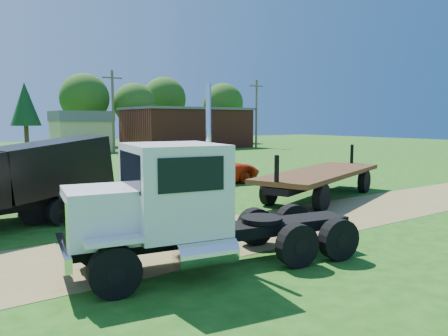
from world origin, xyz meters
TOP-DOWN VIEW (x-y plane):
  - ground at (0.00, 0.00)m, footprint 140.00×140.00m
  - dirt_track at (0.00, 0.00)m, footprint 120.00×4.20m
  - white_semi_tractor at (-6.36, -2.04)m, footprint 7.77×3.65m
  - black_dump_truck at (-8.78, 4.97)m, footprint 7.22×3.63m
  - orange_pickup at (2.33, 9.92)m, footprint 6.20×3.29m
  - flatbed_trailer at (3.91, 2.87)m, footprint 9.44×5.76m
  - spectator_b at (-3.90, 7.45)m, footprint 1.10×1.04m
  - brick_building at (18.00, 40.00)m, footprint 15.40×10.40m
  - tan_shed at (4.00, 40.00)m, footprint 6.20×5.40m
  - utility_poles at (6.00, 35.00)m, footprint 42.20×0.28m
  - tree_row at (4.79, 50.06)m, footprint 57.10×16.29m

SIDE VIEW (x-z plane):
  - ground at x=0.00m, z-range 0.00..0.00m
  - dirt_track at x=0.00m, z-range 0.00..0.01m
  - orange_pickup at x=2.33m, z-range 0.00..1.66m
  - spectator_b at x=-3.90m, z-range 0.00..1.80m
  - flatbed_trailer at x=3.91m, z-range -0.17..2.16m
  - white_semi_tractor at x=-6.36m, z-range -0.73..3.86m
  - black_dump_truck at x=-8.78m, z-range 0.15..3.21m
  - tan_shed at x=4.00m, z-range 0.07..4.77m
  - brick_building at x=18.00m, z-range 0.01..5.31m
  - utility_poles at x=6.00m, z-range 0.21..9.21m
  - tree_row at x=4.79m, z-range 0.99..12.50m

